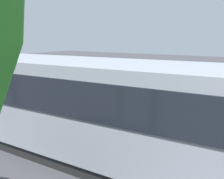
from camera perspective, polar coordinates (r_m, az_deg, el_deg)
name	(u,v)px	position (r m, az deg, el deg)	size (l,w,h in m)	color
ground_plane	(112,107)	(11.85, -0.01, -4.96)	(80.00, 80.00, 0.00)	#38383D
tour_bus	(73,107)	(6.96, -11.01, -4.99)	(11.53, 3.33, 3.25)	#8C939E
spectator_far_left	(174,114)	(8.48, 17.06, -6.63)	(0.58, 0.36, 1.66)	black
spectator_left	(147,107)	(8.94, 9.93, -4.93)	(0.57, 0.38, 1.69)	#473823
spectator_centre	(128,104)	(9.26, 4.70, -4.09)	(0.58, 0.37, 1.68)	#473823
spectator_right	(106,99)	(9.82, -1.67, -2.67)	(0.57, 0.33, 1.76)	black
spectator_far_right	(88,96)	(10.40, -6.91, -1.71)	(0.58, 0.37, 1.78)	#473823
parked_motorcycle_silver	(86,112)	(9.85, -7.42, -6.21)	(2.05, 0.60, 0.99)	black
stunt_motorcycle	(91,83)	(15.51, -5.98, 1.97)	(1.87, 1.10, 1.23)	black
traffic_cone	(120,92)	(13.88, 2.30, -0.75)	(0.34, 0.34, 0.63)	orange
bay_line_a	(219,115)	(12.10, 28.07, -6.30)	(0.18, 4.28, 0.01)	white
bay_line_b	(165,106)	(12.46, 14.87, -4.47)	(0.16, 3.51, 0.01)	white
bay_line_c	(123,99)	(13.44, 3.06, -2.62)	(0.19, 4.90, 0.01)	white
bay_line_d	(88,93)	(14.90, -6.77, -0.98)	(0.17, 3.64, 0.01)	white
bay_line_e	(60,88)	(16.73, -14.64, 0.35)	(0.19, 4.90, 0.01)	white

